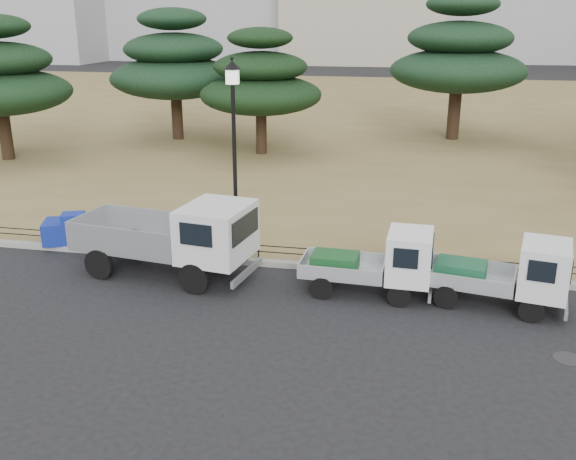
% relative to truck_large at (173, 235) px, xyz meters
% --- Properties ---
extents(ground, '(220.00, 220.00, 0.00)m').
position_rel_truck_large_xyz_m(ground, '(2.98, -1.42, -1.16)').
color(ground, black).
extents(lawn, '(120.00, 56.00, 0.15)m').
position_rel_truck_large_xyz_m(lawn, '(2.98, 29.18, -1.09)').
color(lawn, olive).
rests_on(lawn, ground).
extents(curb, '(120.00, 0.25, 0.16)m').
position_rel_truck_large_xyz_m(curb, '(2.98, 1.18, -1.08)').
color(curb, gray).
rests_on(curb, ground).
extents(truck_large, '(5.03, 2.56, 2.09)m').
position_rel_truck_large_xyz_m(truck_large, '(0.00, 0.00, 0.00)').
color(truck_large, black).
rests_on(truck_large, ground).
extents(truck_kei_front, '(3.26, 1.51, 1.70)m').
position_rel_truck_large_xyz_m(truck_kei_front, '(5.38, -0.14, -0.32)').
color(truck_kei_front, black).
rests_on(truck_kei_front, ground).
extents(truck_kei_rear, '(3.46, 1.96, 1.71)m').
position_rel_truck_large_xyz_m(truck_kei_rear, '(8.46, -0.28, -0.31)').
color(truck_kei_rear, black).
rests_on(truck_kei_rear, ground).
extents(street_lamp, '(0.48, 0.48, 5.41)m').
position_rel_truck_large_xyz_m(street_lamp, '(1.31, 1.48, 2.64)').
color(street_lamp, black).
rests_on(street_lamp, lawn).
extents(pipe_fence, '(38.00, 0.04, 0.40)m').
position_rel_truck_large_xyz_m(pipe_fence, '(2.98, 1.33, -0.72)').
color(pipe_fence, black).
rests_on(pipe_fence, lawn).
extents(tarp_pile, '(1.67, 1.45, 0.94)m').
position_rel_truck_large_xyz_m(tarp_pile, '(-3.97, 1.57, -0.64)').
color(tarp_pile, '#1429A0').
rests_on(tarp_pile, lawn).
extents(manhole, '(0.60, 0.60, 0.01)m').
position_rel_truck_large_xyz_m(manhole, '(9.48, -2.62, -1.16)').
color(manhole, '#2D2D30').
rests_on(manhole, ground).
extents(pine_west_near, '(6.90, 6.90, 6.90)m').
position_rel_truck_large_xyz_m(pine_west_near, '(-6.77, 18.27, 2.97)').
color(pine_west_near, black).
rests_on(pine_west_near, lawn).
extents(pine_center_left, '(5.90, 5.90, 5.99)m').
position_rel_truck_large_xyz_m(pine_center_left, '(-1.32, 15.36, 2.45)').
color(pine_center_left, black).
rests_on(pine_center_left, lawn).
extents(pine_center_right, '(7.22, 7.22, 7.66)m').
position_rel_truck_large_xyz_m(pine_center_right, '(8.10, 21.23, 3.42)').
color(pine_center_right, black).
rests_on(pine_center_right, lawn).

